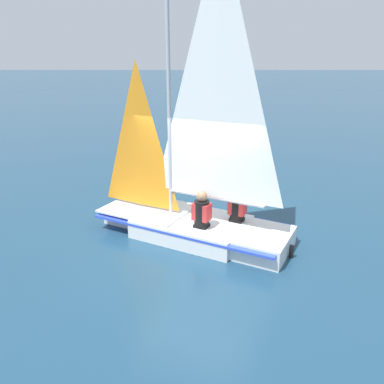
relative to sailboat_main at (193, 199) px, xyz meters
name	(u,v)px	position (x,y,z in m)	size (l,w,h in m)	color
ground_plane	(192,235)	(-0.02, -0.03, -0.83)	(260.00, 260.00, 0.00)	navy
sailboat_main	(193,199)	(0.00, 0.00, 0.00)	(3.23, 4.34, 5.93)	white
sailor_helm	(202,216)	(0.41, 0.17, -0.21)	(0.40, 0.42, 1.16)	black
sailor_crew	(237,210)	(0.11, 0.92, -0.20)	(0.40, 0.42, 1.16)	black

